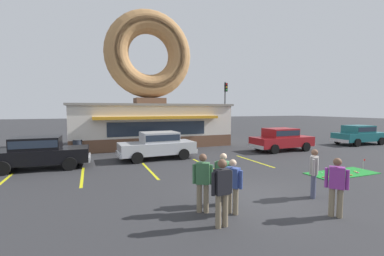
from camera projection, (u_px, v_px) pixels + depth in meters
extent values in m
plane|color=#2D2D30|center=(257.00, 196.00, 8.74)|extent=(160.00, 160.00, 0.00)
cube|color=brown|center=(150.00, 139.00, 21.45)|extent=(12.00, 6.00, 0.90)
cube|color=silver|center=(150.00, 120.00, 21.33)|extent=(12.00, 6.00, 2.30)
cube|color=gray|center=(150.00, 105.00, 21.24)|extent=(12.30, 6.30, 0.16)
cube|color=orange|center=(160.00, 118.00, 18.25)|extent=(9.00, 0.60, 0.20)
cube|color=#232D3D|center=(159.00, 129.00, 18.58)|extent=(7.20, 0.03, 1.00)
cube|color=brown|center=(150.00, 101.00, 21.22)|extent=(2.40, 1.80, 0.50)
torus|color=#B27F4C|center=(149.00, 54.00, 20.93)|extent=(7.10, 1.90, 7.10)
torus|color=tan|center=(150.00, 53.00, 20.54)|extent=(6.25, 1.05, 6.24)
cube|color=#1E842D|center=(342.00, 173.00, 11.80)|extent=(3.34, 1.36, 0.03)
torus|color=#D17F47|center=(327.00, 177.00, 11.08)|extent=(0.13, 0.13, 0.04)
torus|color=#D8667F|center=(342.00, 172.00, 11.88)|extent=(0.13, 0.13, 0.04)
torus|color=#D17F47|center=(351.00, 175.00, 11.35)|extent=(0.13, 0.13, 0.04)
torus|color=#E5C666|center=(355.00, 171.00, 12.00)|extent=(0.13, 0.13, 0.04)
torus|color=#A5724C|center=(324.00, 177.00, 11.00)|extent=(0.13, 0.13, 0.04)
torus|color=#D8667F|center=(357.00, 173.00, 11.80)|extent=(0.13, 0.13, 0.04)
sphere|color=white|center=(322.00, 173.00, 11.77)|extent=(0.04, 0.04, 0.04)
cylinder|color=silver|center=(363.00, 165.00, 12.30)|extent=(0.01, 0.01, 0.55)
cube|color=red|center=(364.00, 160.00, 12.31)|extent=(0.12, 0.01, 0.08)
cube|color=maroon|center=(282.00, 141.00, 18.23)|extent=(4.41, 1.78, 0.68)
cube|color=maroon|center=(280.00, 133.00, 18.12)|extent=(2.11, 1.57, 0.60)
cube|color=#232D3D|center=(280.00, 132.00, 18.12)|extent=(2.02, 1.60, 0.36)
cube|color=silver|center=(306.00, 143.00, 19.08)|extent=(0.11, 1.67, 0.24)
cube|color=silver|center=(256.00, 147.00, 17.41)|extent=(0.11, 1.67, 0.24)
cylinder|color=black|center=(288.00, 144.00, 19.57)|extent=(0.64, 0.22, 0.64)
cylinder|color=black|center=(306.00, 147.00, 17.95)|extent=(0.64, 0.22, 0.64)
cylinder|color=black|center=(258.00, 146.00, 18.56)|extent=(0.64, 0.22, 0.64)
cylinder|color=black|center=(275.00, 149.00, 16.93)|extent=(0.64, 0.22, 0.64)
cube|color=black|center=(41.00, 156.00, 12.71)|extent=(4.43, 1.84, 0.68)
cube|color=black|center=(37.00, 143.00, 12.61)|extent=(2.13, 1.60, 0.60)
cube|color=#232D3D|center=(37.00, 143.00, 12.61)|extent=(2.05, 1.62, 0.36)
cube|color=silver|center=(89.00, 157.00, 13.51)|extent=(0.13, 1.67, 0.24)
cylinder|color=black|center=(73.00, 157.00, 14.04)|extent=(0.64, 0.23, 0.64)
cylinder|color=black|center=(70.00, 164.00, 12.39)|extent=(0.64, 0.23, 0.64)
cylinder|color=black|center=(14.00, 161.00, 13.08)|extent=(0.64, 0.23, 0.64)
cylinder|color=black|center=(2.00, 168.00, 11.44)|extent=(0.64, 0.23, 0.64)
cube|color=#B2B5BA|center=(157.00, 148.00, 15.25)|extent=(4.47, 1.94, 0.68)
cube|color=#B2B5BA|center=(159.00, 137.00, 15.26)|extent=(2.16, 1.65, 0.60)
cube|color=#232D3D|center=(159.00, 137.00, 15.26)|extent=(2.08, 1.67, 0.36)
cube|color=silver|center=(118.00, 155.00, 14.36)|extent=(0.17, 1.67, 0.24)
cube|color=silver|center=(191.00, 149.00, 16.17)|extent=(0.17, 1.67, 0.24)
cylinder|color=black|center=(137.00, 158.00, 13.92)|extent=(0.65, 0.25, 0.64)
cylinder|color=black|center=(131.00, 153.00, 15.52)|extent=(0.65, 0.25, 0.64)
cylinder|color=black|center=(184.00, 154.00, 15.03)|extent=(0.65, 0.25, 0.64)
cylinder|color=black|center=(174.00, 150.00, 16.63)|extent=(0.65, 0.25, 0.64)
cube|color=#196066|center=(359.00, 137.00, 21.42)|extent=(4.45, 1.90, 0.68)
cube|color=#196066|center=(358.00, 129.00, 21.32)|extent=(2.15, 1.63, 0.60)
cube|color=#232D3D|center=(358.00, 129.00, 21.32)|extent=(2.07, 1.65, 0.36)
cube|color=silver|center=(378.00, 138.00, 22.19)|extent=(0.15, 1.67, 0.24)
cube|color=silver|center=(339.00, 141.00, 20.68)|extent=(0.15, 1.67, 0.24)
cylinder|color=black|center=(361.00, 139.00, 22.73)|extent=(0.65, 0.24, 0.64)
cylinder|color=black|center=(381.00, 141.00, 21.08)|extent=(0.65, 0.24, 0.64)
cylinder|color=black|center=(338.00, 140.00, 21.81)|extent=(0.65, 0.24, 0.64)
cylinder|color=black|center=(357.00, 143.00, 20.16)|extent=(0.65, 0.24, 0.64)
cylinder|color=#474C66|center=(313.00, 187.00, 8.51)|extent=(0.15, 0.15, 0.80)
cylinder|color=#474C66|center=(314.00, 185.00, 8.68)|extent=(0.15, 0.15, 0.80)
cube|color=gray|center=(314.00, 165.00, 8.54)|extent=(0.45, 0.42, 0.59)
cylinder|color=gray|center=(313.00, 168.00, 8.33)|extent=(0.10, 0.10, 0.54)
cylinder|color=gray|center=(315.00, 165.00, 8.76)|extent=(0.10, 0.10, 0.54)
sphere|color=brown|center=(315.00, 152.00, 8.51)|extent=(0.22, 0.22, 0.22)
cylinder|color=#7F7056|center=(236.00, 201.00, 7.21)|extent=(0.15, 0.15, 0.77)
cylinder|color=#7F7056|center=(229.00, 200.00, 7.32)|extent=(0.15, 0.15, 0.77)
cube|color=#33478C|center=(233.00, 177.00, 7.22)|extent=(0.41, 0.45, 0.56)
cylinder|color=#33478C|center=(241.00, 180.00, 7.08)|extent=(0.10, 0.10, 0.52)
cylinder|color=#33478C|center=(225.00, 177.00, 7.36)|extent=(0.10, 0.10, 0.52)
sphere|color=beige|center=(233.00, 163.00, 7.19)|extent=(0.21, 0.21, 0.21)
cylinder|color=#7F7056|center=(199.00, 198.00, 7.38)|extent=(0.15, 0.15, 0.84)
cylinder|color=#7F7056|center=(206.00, 198.00, 7.35)|extent=(0.15, 0.15, 0.84)
cube|color=#386B42|center=(203.00, 173.00, 7.31)|extent=(0.45, 0.40, 0.61)
cylinder|color=#386B42|center=(194.00, 174.00, 7.35)|extent=(0.10, 0.10, 0.56)
cylinder|color=#386B42|center=(212.00, 175.00, 7.27)|extent=(0.10, 0.10, 0.56)
sphere|color=brown|center=(203.00, 158.00, 7.28)|extent=(0.22, 0.22, 0.22)
cylinder|color=#232328|center=(220.00, 192.00, 8.00)|extent=(0.15, 0.15, 0.79)
cylinder|color=#232328|center=(226.00, 193.00, 7.89)|extent=(0.15, 0.15, 0.79)
cube|color=#386B42|center=(223.00, 170.00, 7.90)|extent=(0.42, 0.45, 0.58)
cylinder|color=#386B42|center=(216.00, 170.00, 8.03)|extent=(0.10, 0.10, 0.53)
cylinder|color=#386B42|center=(231.00, 172.00, 7.76)|extent=(0.10, 0.10, 0.53)
sphere|color=beige|center=(223.00, 157.00, 7.86)|extent=(0.21, 0.21, 0.21)
cylinder|color=#7F7056|center=(332.00, 202.00, 7.09)|extent=(0.15, 0.15, 0.81)
cylinder|color=#7F7056|center=(340.00, 203.00, 7.00)|extent=(0.15, 0.15, 0.81)
cube|color=#8C3393|center=(337.00, 178.00, 7.00)|extent=(0.43, 0.44, 0.59)
cylinder|color=#8C3393|center=(326.00, 178.00, 7.11)|extent=(0.10, 0.10, 0.54)
cylinder|color=#8C3393|center=(347.00, 180.00, 6.88)|extent=(0.10, 0.10, 0.54)
sphere|color=brown|center=(337.00, 162.00, 6.96)|extent=(0.22, 0.22, 0.22)
cylinder|color=#7F7056|center=(218.00, 211.00, 6.40)|extent=(0.15, 0.15, 0.85)
cylinder|color=#7F7056|center=(225.00, 210.00, 6.48)|extent=(0.15, 0.15, 0.85)
cube|color=black|center=(222.00, 182.00, 6.38)|extent=(0.39, 0.26, 0.62)
cylinder|color=black|center=(213.00, 184.00, 6.28)|extent=(0.10, 0.10, 0.57)
cylinder|color=black|center=(231.00, 182.00, 6.49)|extent=(0.10, 0.10, 0.57)
sphere|color=brown|center=(222.00, 164.00, 6.35)|extent=(0.23, 0.23, 0.23)
cylinder|color=#232833|center=(78.00, 148.00, 16.58)|extent=(0.56, 0.56, 0.95)
torus|color=black|center=(77.00, 140.00, 16.54)|extent=(0.57, 0.57, 0.05)
cylinder|color=#595B60|center=(225.00, 110.00, 27.36)|extent=(0.16, 0.16, 5.80)
cube|color=black|center=(226.00, 87.00, 27.02)|extent=(0.28, 0.24, 0.90)
sphere|color=red|center=(227.00, 84.00, 26.89)|extent=(0.18, 0.18, 0.18)
sphere|color=orange|center=(227.00, 87.00, 26.91)|extent=(0.18, 0.18, 0.18)
sphere|color=green|center=(227.00, 90.00, 26.93)|extent=(0.18, 0.18, 0.18)
cube|color=yellow|center=(0.00, 184.00, 10.20)|extent=(0.12, 3.60, 0.01)
cube|color=yellow|center=(82.00, 176.00, 11.30)|extent=(0.12, 3.60, 0.01)
cube|color=yellow|center=(150.00, 170.00, 12.41)|extent=(0.12, 3.60, 0.01)
cube|color=yellow|center=(206.00, 165.00, 13.51)|extent=(0.12, 3.60, 0.01)
cube|color=yellow|center=(254.00, 161.00, 14.62)|extent=(0.12, 3.60, 0.01)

